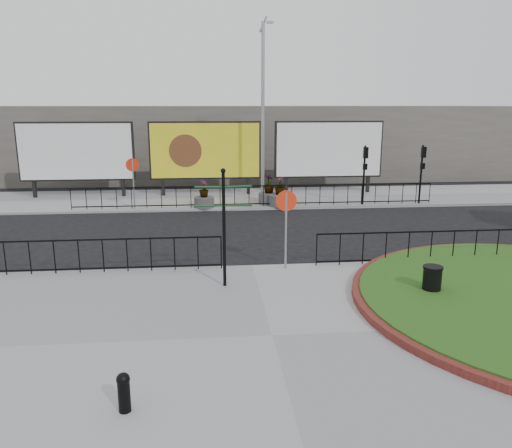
{
  "coord_description": "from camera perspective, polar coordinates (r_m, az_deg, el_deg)",
  "views": [
    {
      "loc": [
        -1.32,
        -15.12,
        5.12
      ],
      "look_at": [
        0.17,
        0.6,
        1.32
      ],
      "focal_mm": 35.0,
      "sensor_mm": 36.0,
      "label": 1
    }
  ],
  "objects": [
    {
      "name": "ground",
      "position": [
        16.02,
        -0.4,
        -5.13
      ],
      "size": [
        90.0,
        90.0,
        0.0
      ],
      "primitive_type": "plane",
      "color": "black",
      "rests_on": "ground"
    },
    {
      "name": "pavement_near",
      "position": [
        11.39,
        1.86,
        -12.87
      ],
      "size": [
        30.0,
        10.0,
        0.12
      ],
      "primitive_type": "cube",
      "color": "gray",
      "rests_on": "ground"
    },
    {
      "name": "pavement_far",
      "position": [
        27.62,
        -2.58,
        2.95
      ],
      "size": [
        44.0,
        6.0,
        0.12
      ],
      "primitive_type": "cube",
      "color": "gray",
      "rests_on": "ground"
    },
    {
      "name": "railing_near_left",
      "position": [
        16.16,
        -22.05,
        -3.48
      ],
      "size": [
        10.0,
        0.1,
        1.1
      ],
      "primitive_type": null,
      "color": "black",
      "rests_on": "pavement_near"
    },
    {
      "name": "railing_near_right",
      "position": [
        17.33,
        21.64,
        -2.34
      ],
      "size": [
        9.0,
        0.1,
        1.1
      ],
      "primitive_type": null,
      "color": "black",
      "rests_on": "pavement_near"
    },
    {
      "name": "railing_far",
      "position": [
        24.93,
        0.02,
        3.24
      ],
      "size": [
        18.0,
        0.1,
        1.1
      ],
      "primitive_type": null,
      "color": "black",
      "rests_on": "pavement_far"
    },
    {
      "name": "speed_sign_far",
      "position": [
        25.0,
        -13.9,
        5.76
      ],
      "size": [
        0.64,
        0.07,
        2.47
      ],
      "color": "gray",
      "rests_on": "pavement_far"
    },
    {
      "name": "speed_sign_near",
      "position": [
        15.24,
        3.47,
        1.36
      ],
      "size": [
        0.64,
        0.07,
        2.47
      ],
      "color": "gray",
      "rests_on": "pavement_near"
    },
    {
      "name": "billboard_left",
      "position": [
        29.1,
        -19.86,
        7.76
      ],
      "size": [
        6.2,
        0.31,
        4.1
      ],
      "color": "black",
      "rests_on": "pavement_far"
    },
    {
      "name": "billboard_mid",
      "position": [
        28.2,
        -5.81,
        8.32
      ],
      "size": [
        6.2,
        0.31,
        4.1
      ],
      "color": "black",
      "rests_on": "pavement_far"
    },
    {
      "name": "billboard_right",
      "position": [
        29.01,
        8.3,
        8.39
      ],
      "size": [
        6.2,
        0.31,
        4.1
      ],
      "color": "black",
      "rests_on": "pavement_far"
    },
    {
      "name": "lamp_post",
      "position": [
        26.27,
        0.79,
        12.88
      ],
      "size": [
        0.74,
        0.18,
        9.23
      ],
      "color": "gray",
      "rests_on": "pavement_far"
    },
    {
      "name": "signal_pole_a",
      "position": [
        25.85,
        12.32,
        6.5
      ],
      "size": [
        0.22,
        0.26,
        3.0
      ],
      "color": "black",
      "rests_on": "pavement_far"
    },
    {
      "name": "signal_pole_b",
      "position": [
        26.91,
        18.46,
        6.38
      ],
      "size": [
        0.22,
        0.26,
        3.0
      ],
      "color": "black",
      "rests_on": "pavement_far"
    },
    {
      "name": "building_backdrop",
      "position": [
        37.23,
        -3.41,
        9.46
      ],
      "size": [
        40.0,
        10.0,
        5.0
      ],
      "primitive_type": "cube",
      "color": "#625E56",
      "rests_on": "ground"
    },
    {
      "name": "fingerpost_sign",
      "position": [
        13.7,
        -3.7,
        0.89
      ],
      "size": [
        1.56,
        0.26,
        3.34
      ],
      "rotation": [
        0.0,
        0.0,
        -0.07
      ],
      "color": "black",
      "rests_on": "pavement_near"
    },
    {
      "name": "bollard",
      "position": [
        8.98,
        -14.87,
        -17.91
      ],
      "size": [
        0.23,
        0.23,
        0.7
      ],
      "color": "black",
      "rests_on": "pavement_near"
    },
    {
      "name": "litter_bin",
      "position": [
        14.08,
        19.47,
        -6.22
      ],
      "size": [
        0.52,
        0.52,
        0.86
      ],
      "color": "black",
      "rests_on": "pavement_near"
    },
    {
      "name": "planter_a",
      "position": [
        24.94,
        -5.96,
        2.93
      ],
      "size": [
        0.99,
        0.99,
        1.38
      ],
      "color": "#4C4C4F",
      "rests_on": "pavement_far"
    },
    {
      "name": "planter_b",
      "position": [
        25.71,
        1.48,
        3.47
      ],
      "size": [
        1.08,
        1.08,
        1.54
      ],
      "color": "#4C4C4F",
      "rests_on": "pavement_far"
    },
    {
      "name": "planter_c",
      "position": [
        25.18,
        2.72,
        3.15
      ],
      "size": [
        1.09,
        1.09,
        1.48
      ],
      "color": "#4C4C4F",
      "rests_on": "pavement_far"
    }
  ]
}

